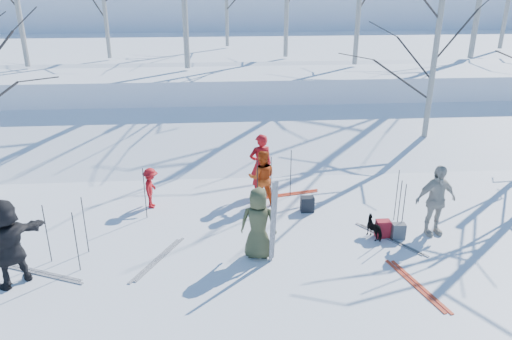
{
  "coord_description": "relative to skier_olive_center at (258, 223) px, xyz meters",
  "views": [
    {
      "loc": [
        -0.82,
        -9.68,
        5.84
      ],
      "look_at": [
        0.0,
        1.5,
        1.3
      ],
      "focal_mm": 35.0,
      "sensor_mm": 36.0,
      "label": 1
    }
  ],
  "objects": [
    {
      "name": "far_hill",
      "position": [
        0.08,
        38.3,
        1.2
      ],
      "size": [
        90.0,
        30.0,
        6.0
      ],
      "primitive_type": "cube",
      "color": "white",
      "rests_on": "ground"
    },
    {
      "name": "ski_pole_f",
      "position": [
        1.12,
        3.04,
        -0.13
      ],
      "size": [
        0.02,
        0.02,
        1.34
      ],
      "primitive_type": "cylinder",
      "color": "black",
      "rests_on": "ground"
    },
    {
      "name": "backpack_red",
      "position": [
        2.96,
        0.63,
        -0.59
      ],
      "size": [
        0.32,
        0.22,
        0.42
      ],
      "primitive_type": "cube",
      "color": "#A41924",
      "rests_on": "ground"
    },
    {
      "name": "ski_pair_c",
      "position": [
        3.11,
        0.48,
        -0.79
      ],
      "size": [
        1.98,
        2.09,
        0.02
      ],
      "primitive_type": null,
      "rotation": [
        0.0,
        0.0,
        0.6
      ],
      "color": "silver",
      "rests_on": "ground"
    },
    {
      "name": "ski_pole_d",
      "position": [
        -2.67,
        2.01,
        -0.13
      ],
      "size": [
        0.02,
        0.02,
        1.34
      ],
      "primitive_type": "cylinder",
      "color": "black",
      "rests_on": "ground"
    },
    {
      "name": "ski_pole_h",
      "position": [
        3.52,
        1.44,
        -0.13
      ],
      "size": [
        0.02,
        0.02,
        1.34
      ],
      "primitive_type": "cylinder",
      "color": "black",
      "rests_on": "ground"
    },
    {
      "name": "upright_ski_right",
      "position": [
        0.32,
        -0.19,
        0.15
      ],
      "size": [
        0.12,
        0.23,
        1.89
      ],
      "primitive_type": "cube",
      "rotation": [
        0.1,
        0.0,
        0.26
      ],
      "color": "silver",
      "rests_on": "ground"
    },
    {
      "name": "skier_olive_center",
      "position": [
        0.0,
        0.0,
        0.0
      ],
      "size": [
        0.86,
        0.64,
        1.61
      ],
      "primitive_type": "imported",
      "rotation": [
        0.0,
        0.0,
        2.97
      ],
      "color": "#404529",
      "rests_on": "ground"
    },
    {
      "name": "ski_pole_i",
      "position": [
        -4.45,
        0.11,
        -0.13
      ],
      "size": [
        0.02,
        0.02,
        1.34
      ],
      "primitive_type": "cylinder",
      "color": "black",
      "rests_on": "ground"
    },
    {
      "name": "ski_pole_e",
      "position": [
        3.39,
        0.61,
        -0.13
      ],
      "size": [
        0.02,
        0.02,
        1.34
      ],
      "primitive_type": "cylinder",
      "color": "black",
      "rests_on": "ground"
    },
    {
      "name": "ski_pair_d",
      "position": [
        3.06,
        -1.33,
        -0.79
      ],
      "size": [
        1.19,
        2.0,
        0.02
      ],
      "primitive_type": null,
      "rotation": [
        0.0,
        0.0,
        0.27
      ],
      "color": "red",
      "rests_on": "ground"
    },
    {
      "name": "ski_pair_a",
      "position": [
        1.01,
        3.1,
        -0.79
      ],
      "size": [
        1.03,
        1.99,
        0.02
      ],
      "primitive_type": null,
      "rotation": [
        0.0,
        0.0,
        1.8
      ],
      "color": "red",
      "rests_on": "ground"
    },
    {
      "name": "birch_plateau_h",
      "position": [
        -5.53,
        13.17,
        3.73
      ],
      "size": [
        3.86,
        3.86,
        4.66
      ],
      "primitive_type": null,
      "color": "silver",
      "rests_on": "snow_plateau"
    },
    {
      "name": "ski_pole_a",
      "position": [
        0.53,
        2.57,
        -0.13
      ],
      "size": [
        0.02,
        0.02,
        1.34
      ],
      "primitive_type": "cylinder",
      "color": "black",
      "rests_on": "ground"
    },
    {
      "name": "upright_ski_left",
      "position": [
        0.26,
        -0.29,
        0.15
      ],
      "size": [
        0.11,
        0.17,
        1.9
      ],
      "primitive_type": "cube",
      "rotation": [
        0.07,
        0.0,
        0.26
      ],
      "color": "silver",
      "rests_on": "ground"
    },
    {
      "name": "ground",
      "position": [
        0.08,
        0.3,
        -0.8
      ],
      "size": [
        120.0,
        120.0,
        0.0
      ],
      "primitive_type": "plane",
      "color": "white",
      "rests_on": "ground"
    },
    {
      "name": "birch_edge_e",
      "position": [
        6.13,
        6.25,
        1.83
      ],
      "size": [
        4.28,
        4.28,
        5.26
      ],
      "primitive_type": null,
      "color": "silver",
      "rests_on": "ground"
    },
    {
      "name": "skier_cream_east",
      "position": [
        4.17,
        0.71,
        0.06
      ],
      "size": [
        1.06,
        0.58,
        1.73
      ],
      "primitive_type": "imported",
      "rotation": [
        0.0,
        0.0,
        0.16
      ],
      "color": "beige",
      "rests_on": "ground"
    },
    {
      "name": "skier_grey_west",
      "position": [
        -4.91,
        -0.65,
        0.11
      ],
      "size": [
        1.57,
        1.59,
        1.83
      ],
      "primitive_type": "imported",
      "rotation": [
        0.0,
        0.0,
        3.94
      ],
      "color": "black",
      "rests_on": "ground"
    },
    {
      "name": "skier_redor_behind",
      "position": [
        0.3,
        2.61,
        -0.05
      ],
      "size": [
        0.76,
        0.61,
        1.5
      ],
      "primitive_type": "imported",
      "rotation": [
        0.0,
        0.0,
        3.08
      ],
      "color": "#C8400F",
      "rests_on": "ground"
    },
    {
      "name": "snow_ramp",
      "position": [
        0.08,
        7.3,
        -0.65
      ],
      "size": [
        70.0,
        9.49,
        4.12
      ],
      "primitive_type": "cube",
      "rotation": [
        0.3,
        0.0,
        0.0
      ],
      "color": "white",
      "rests_on": "ground"
    },
    {
      "name": "dog",
      "position": [
        2.78,
        0.61,
        -0.55
      ],
      "size": [
        0.49,
        0.65,
        0.5
      ],
      "primitive_type": "imported",
      "rotation": [
        0.0,
        0.0,
        3.56
      ],
      "color": "black",
      "rests_on": "ground"
    },
    {
      "name": "backpack_dark",
      "position": [
        1.43,
        2.07,
        -0.6
      ],
      "size": [
        0.34,
        0.24,
        0.4
      ],
      "primitive_type": "cube",
      "color": "black",
      "rests_on": "ground"
    },
    {
      "name": "snow_plateau",
      "position": [
        0.08,
        17.3,
        0.2
      ],
      "size": [
        70.0,
        18.0,
        2.2
      ],
      "primitive_type": "cube",
      "color": "white",
      "rests_on": "ground"
    },
    {
      "name": "skier_red_seated",
      "position": [
        -2.6,
        2.62,
        -0.26
      ],
      "size": [
        0.44,
        0.72,
        1.09
      ],
      "primitive_type": "imported",
      "rotation": [
        0.0,
        0.0,
        1.51
      ],
      "color": "#AE1016",
      "rests_on": "ground"
    },
    {
      "name": "ski_pair_b",
      "position": [
        -4.47,
        -0.37,
        -0.79
      ],
      "size": [
        1.58,
        2.05,
        0.02
      ],
      "primitive_type": null,
      "rotation": [
        0.0,
        0.0,
        1.16
      ],
      "color": "silver",
      "rests_on": "ground"
    },
    {
      "name": "ski_pole_b",
      "position": [
        -3.75,
        -0.28,
        -0.13
      ],
      "size": [
        0.02,
        0.02,
        1.34
      ],
      "primitive_type": "cylinder",
      "color": "black",
      "rests_on": "ground"
    },
    {
      "name": "ski_pole_g",
      "position": [
        -3.74,
        0.44,
        -0.13
      ],
      "size": [
        0.02,
        0.02,
        1.34
      ],
      "primitive_type": "cylinder",
      "color": "black",
      "rests_on": "ground"
    },
    {
      "name": "skier_red_north",
      "position": [
        0.31,
        3.21,
        0.07
      ],
      "size": [
        0.72,
        0.55,
        1.75
      ],
      "primitive_type": "imported",
      "rotation": [
        0.0,
        0.0,
        3.37
      ],
      "color": "#AE1016",
      "rests_on": "ground"
    },
    {
      "name": "backpack_grey",
      "position": [
        3.3,
        0.53,
        -0.61
      ],
      "size": [
        0.3,
        0.2,
        0.38
      ],
      "primitive_type": "cube",
      "color": "#54565B",
      "rests_on": "ground"
    },
    {
      "name": "ski_pole_j",
      "position": [
        0.16,
        2.36,
        -0.13
      ],
      "size": [
        0.02,
        0.02,
        1.34
      ],
      "primitive_type": "cylinder",
      "color": "black",
      "rests_on": "ground"
    },
    {
      "name": "ski_pair_e",
      "position": [
        -2.18,
        -0.0,
        -0.79
      ],
      "size": [
        1.73,
        2.06,
        0.02
      ],
      "primitive_type": null,
      "rotation": [
        0.0,
        0.0,
        -0.47
      ],
      "color": "silver",
      "rests_on": "ground"
    },
    {
      "name": "ski_pole_c",
      "position": [
        3.36,
        0.81,
        -0.13
      ],
      "size": [
        0.02,
        0.02,
        1.34
      ],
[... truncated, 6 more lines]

